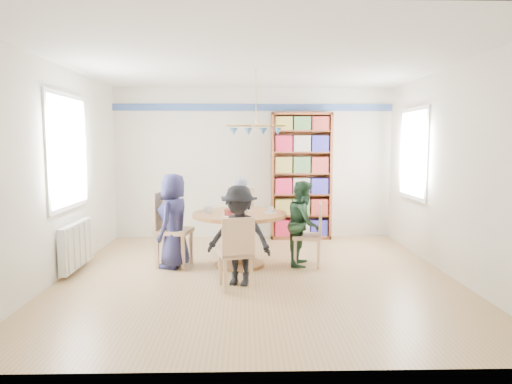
{
  "coord_description": "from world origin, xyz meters",
  "views": [
    {
      "loc": [
        -0.14,
        -5.76,
        1.71
      ],
      "look_at": [
        0.0,
        0.4,
        1.05
      ],
      "focal_mm": 32.0,
      "sensor_mm": 36.0,
      "label": 1
    }
  ],
  "objects_px": {
    "person_left": "(174,221)",
    "bookshelf": "(301,177)",
    "chair_right": "(313,232)",
    "chair_far": "(239,216)",
    "person_far": "(241,214)",
    "person_near": "(239,236)",
    "dining_table": "(240,227)",
    "chair_near": "(237,250)",
    "radiator": "(76,245)",
    "chair_left": "(168,225)",
    "person_right": "(304,223)"
  },
  "relations": [
    {
      "from": "dining_table",
      "to": "person_right",
      "type": "distance_m",
      "value": 0.9
    },
    {
      "from": "chair_near",
      "to": "person_left",
      "type": "relative_size",
      "value": 0.67
    },
    {
      "from": "chair_near",
      "to": "person_left",
      "type": "distance_m",
      "value": 1.34
    },
    {
      "from": "chair_left",
      "to": "person_right",
      "type": "bearing_deg",
      "value": -1.27
    },
    {
      "from": "person_far",
      "to": "dining_table",
      "type": "bearing_deg",
      "value": 104.81
    },
    {
      "from": "radiator",
      "to": "chair_left",
      "type": "xyz_separation_m",
      "value": [
        1.19,
        0.25,
        0.22
      ]
    },
    {
      "from": "bookshelf",
      "to": "person_left",
      "type": "bearing_deg",
      "value": -136.35
    },
    {
      "from": "chair_right",
      "to": "bookshelf",
      "type": "xyz_separation_m",
      "value": [
        0.06,
        1.88,
        0.62
      ]
    },
    {
      "from": "chair_left",
      "to": "bookshelf",
      "type": "bearing_deg",
      "value": 40.75
    },
    {
      "from": "chair_far",
      "to": "chair_near",
      "type": "bearing_deg",
      "value": -90.15
    },
    {
      "from": "chair_right",
      "to": "chair_left",
      "type": "bearing_deg",
      "value": 177.41
    },
    {
      "from": "chair_far",
      "to": "person_far",
      "type": "xyz_separation_m",
      "value": [
        0.03,
        -0.12,
        0.05
      ]
    },
    {
      "from": "chair_left",
      "to": "chair_right",
      "type": "height_order",
      "value": "chair_left"
    },
    {
      "from": "radiator",
      "to": "bookshelf",
      "type": "distance_m",
      "value": 3.93
    },
    {
      "from": "person_left",
      "to": "person_near",
      "type": "bearing_deg",
      "value": 63.64
    },
    {
      "from": "chair_right",
      "to": "person_left",
      "type": "height_order",
      "value": "person_left"
    },
    {
      "from": "person_near",
      "to": "chair_near",
      "type": "bearing_deg",
      "value": -82.58
    },
    {
      "from": "chair_right",
      "to": "chair_far",
      "type": "xyz_separation_m",
      "value": [
        -1.03,
        1.1,
        0.06
      ]
    },
    {
      "from": "dining_table",
      "to": "chair_near",
      "type": "relative_size",
      "value": 1.5
    },
    {
      "from": "person_far",
      "to": "chair_near",
      "type": "bearing_deg",
      "value": 104.72
    },
    {
      "from": "bookshelf",
      "to": "person_right",
      "type": "bearing_deg",
      "value": -95.68
    },
    {
      "from": "chair_near",
      "to": "bookshelf",
      "type": "bearing_deg",
      "value": 69.17
    },
    {
      "from": "radiator",
      "to": "person_left",
      "type": "distance_m",
      "value": 1.33
    },
    {
      "from": "chair_left",
      "to": "chair_right",
      "type": "xyz_separation_m",
      "value": [
        2.02,
        -0.09,
        -0.09
      ]
    },
    {
      "from": "person_left",
      "to": "person_far",
      "type": "xyz_separation_m",
      "value": [
        0.92,
        0.99,
        -0.06
      ]
    },
    {
      "from": "bookshelf",
      "to": "chair_right",
      "type": "bearing_deg",
      "value": -91.8
    },
    {
      "from": "chair_far",
      "to": "person_right",
      "type": "relative_size",
      "value": 0.82
    },
    {
      "from": "chair_near",
      "to": "bookshelf",
      "type": "distance_m",
      "value": 3.16
    },
    {
      "from": "person_far",
      "to": "chair_far",
      "type": "bearing_deg",
      "value": -59.48
    },
    {
      "from": "person_right",
      "to": "person_far",
      "type": "xyz_separation_m",
      "value": [
        -0.88,
        0.93,
        -0.01
      ]
    },
    {
      "from": "radiator",
      "to": "person_right",
      "type": "xyz_separation_m",
      "value": [
        3.09,
        0.21,
        0.25
      ]
    },
    {
      "from": "radiator",
      "to": "chair_far",
      "type": "height_order",
      "value": "chair_far"
    },
    {
      "from": "dining_table",
      "to": "chair_near",
      "type": "height_order",
      "value": "chair_near"
    },
    {
      "from": "bookshelf",
      "to": "chair_left",
      "type": "bearing_deg",
      "value": -139.25
    },
    {
      "from": "chair_right",
      "to": "person_near",
      "type": "height_order",
      "value": "person_near"
    },
    {
      "from": "radiator",
      "to": "bookshelf",
      "type": "relative_size",
      "value": 0.44
    },
    {
      "from": "radiator",
      "to": "chair_far",
      "type": "distance_m",
      "value": 2.52
    },
    {
      "from": "radiator",
      "to": "chair_far",
      "type": "relative_size",
      "value": 1.02
    },
    {
      "from": "person_left",
      "to": "bookshelf",
      "type": "distance_m",
      "value": 2.78
    },
    {
      "from": "chair_left",
      "to": "chair_near",
      "type": "height_order",
      "value": "chair_left"
    },
    {
      "from": "person_right",
      "to": "person_far",
      "type": "distance_m",
      "value": 1.28
    },
    {
      "from": "person_right",
      "to": "person_far",
      "type": "height_order",
      "value": "person_right"
    },
    {
      "from": "chair_far",
      "to": "person_far",
      "type": "height_order",
      "value": "person_far"
    },
    {
      "from": "person_right",
      "to": "person_far",
      "type": "relative_size",
      "value": 1.01
    },
    {
      "from": "person_far",
      "to": "person_right",
      "type": "bearing_deg",
      "value": 149.16
    },
    {
      "from": "person_near",
      "to": "chair_right",
      "type": "bearing_deg",
      "value": 54.98
    },
    {
      "from": "radiator",
      "to": "person_near",
      "type": "xyz_separation_m",
      "value": [
        2.2,
        -0.67,
        0.26
      ]
    },
    {
      "from": "chair_near",
      "to": "person_left",
      "type": "height_order",
      "value": "person_left"
    },
    {
      "from": "person_left",
      "to": "bookshelf",
      "type": "relative_size",
      "value": 0.58
    },
    {
      "from": "chair_left",
      "to": "person_near",
      "type": "distance_m",
      "value": 1.36
    }
  ]
}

